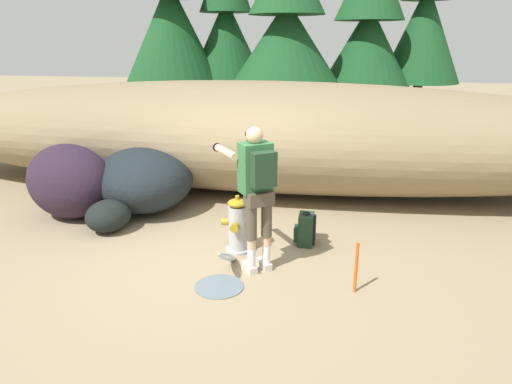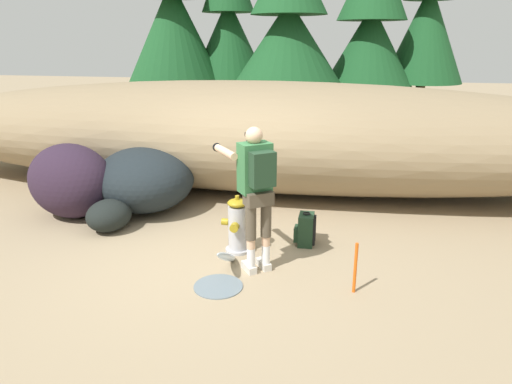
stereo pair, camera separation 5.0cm
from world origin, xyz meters
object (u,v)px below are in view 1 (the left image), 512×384
object	(u,v)px
utility_worker	(256,182)
boulder_mid	(70,181)
survey_stake	(356,268)
boulder_small	(108,216)
boulder_large	(144,179)
spare_backpack	(306,230)
fire_hydrant	(238,226)

from	to	relation	value
utility_worker	boulder_mid	bearing A→B (deg)	32.73
survey_stake	boulder_small	bearing A→B (deg)	162.55
survey_stake	boulder_large	bearing A→B (deg)	148.62
utility_worker	boulder_small	size ratio (longest dim) A/B	2.46
boulder_large	spare_backpack	bearing A→B (deg)	-18.15
utility_worker	survey_stake	size ratio (longest dim) A/B	2.94
survey_stake	spare_backpack	bearing A→B (deg)	119.32
boulder_small	utility_worker	bearing A→B (deg)	-18.17
fire_hydrant	utility_worker	distance (m)	0.94
fire_hydrant	survey_stake	bearing A→B (deg)	-27.03
boulder_large	boulder_small	bearing A→B (deg)	-99.59
utility_worker	boulder_small	bearing A→B (deg)	35.03
boulder_small	survey_stake	xyz separation A→B (m)	(3.56, -1.12, 0.07)
utility_worker	boulder_small	distance (m)	2.64
spare_backpack	utility_worker	bearing A→B (deg)	56.59
utility_worker	boulder_large	distance (m)	2.86
boulder_large	boulder_mid	distance (m)	1.13
spare_backpack	boulder_mid	xyz separation A→B (m)	(-3.74, 0.36, 0.37)
fire_hydrant	boulder_mid	size ratio (longest dim) A/B	0.56
fire_hydrant	boulder_small	distance (m)	2.07
boulder_large	boulder_small	xyz separation A→B (m)	(-0.16, -0.95, -0.29)
survey_stake	boulder_mid	bearing A→B (deg)	160.71
spare_backpack	boulder_mid	size ratio (longest dim) A/B	0.34
boulder_small	survey_stake	world-z (taller)	survey_stake
spare_backpack	survey_stake	size ratio (longest dim) A/B	0.78
boulder_small	survey_stake	size ratio (longest dim) A/B	1.19
fire_hydrant	survey_stake	world-z (taller)	fire_hydrant
fire_hydrant	boulder_large	size ratio (longest dim) A/B	0.45
spare_backpack	boulder_small	bearing A→B (deg)	0.62
utility_worker	spare_backpack	xyz separation A→B (m)	(0.54, 0.83, -0.91)
boulder_small	boulder_mid	bearing A→B (deg)	153.38
spare_backpack	boulder_mid	bearing A→B (deg)	-6.03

